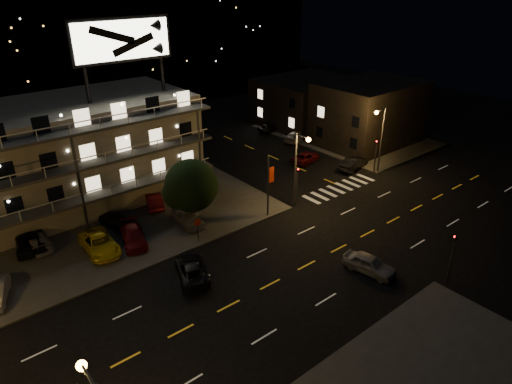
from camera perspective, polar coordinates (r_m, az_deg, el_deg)
ground at (r=37.23m, az=4.13°, el=-10.26°), size 140.00×140.00×0.00m
curb_nw at (r=47.39m, az=-26.24°, el=-4.50°), size 44.00×24.00×0.15m
curb_ne at (r=69.34m, az=10.94°, el=7.04°), size 16.00×24.00×0.15m
motel at (r=49.55m, az=-24.16°, el=4.00°), size 28.00×13.80×18.10m
side_bldg_front at (r=65.77m, az=13.91°, el=9.54°), size 14.06×10.00×8.50m
side_bldg_back at (r=73.46m, az=6.34°, el=11.20°), size 14.06×12.00×7.00m
streetlight_nc at (r=45.03m, az=5.29°, el=3.65°), size 0.44×1.92×8.00m
streetlight_ne at (r=55.16m, az=15.29°, el=7.05°), size 1.92×0.44×8.00m
signal_nw at (r=46.67m, az=5.13°, el=1.28°), size 0.20×0.27×4.60m
signal_sw at (r=38.06m, az=23.37°, el=-7.06°), size 0.20×0.27×4.60m
signal_ne at (r=55.94m, az=14.75°, el=4.77°), size 0.27×0.20×4.60m
banner_north at (r=43.81m, az=1.59°, el=0.91°), size 0.83×0.16×6.40m
stop_sign at (r=40.47m, az=-7.31°, el=-4.30°), size 0.91×0.11×2.61m
tree at (r=42.40m, az=-8.15°, el=0.61°), size 5.15×4.96×6.48m
lot_car_2 at (r=41.55m, az=-18.98°, el=-6.11°), size 2.77×5.43×1.47m
lot_car_3 at (r=41.93m, az=-15.10°, el=-5.28°), size 3.28×5.15×1.39m
lot_car_4 at (r=43.85m, az=-8.54°, el=-3.07°), size 2.13×4.52×1.50m
lot_car_6 at (r=44.43m, az=-26.40°, el=-5.37°), size 3.36×5.62×1.46m
lot_car_7 at (r=44.16m, az=-25.70°, el=-5.51°), size 1.93×4.59×1.32m
lot_car_8 at (r=44.93m, az=-17.10°, el=-3.35°), size 2.38×4.30×1.38m
lot_car_9 at (r=47.75m, az=-12.67°, el=-0.95°), size 2.90×4.63×1.44m
side_car_0 at (r=57.09m, az=12.10°, el=3.54°), size 4.87×2.43×1.53m
side_car_1 at (r=58.41m, az=6.26°, el=4.34°), size 4.85×3.08×1.25m
side_car_2 at (r=65.79m, az=5.04°, el=6.94°), size 4.97×3.04×1.35m
side_car_3 at (r=69.42m, az=1.91°, el=8.08°), size 4.31×2.06×1.42m
road_car_east at (r=38.14m, az=13.99°, el=-8.73°), size 2.49×4.58×1.48m
road_car_west at (r=36.92m, az=-8.03°, el=-9.54°), size 3.89×5.32×1.34m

